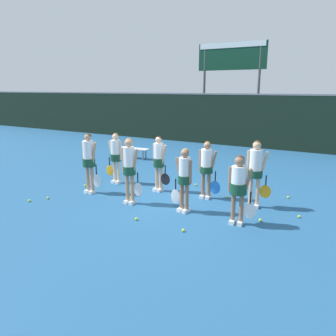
{
  "coord_description": "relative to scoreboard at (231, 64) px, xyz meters",
  "views": [
    {
      "loc": [
        4.34,
        -7.6,
        3.07
      ],
      "look_at": [
        -0.02,
        -0.02,
        0.93
      ],
      "focal_mm": 35.0,
      "sensor_mm": 36.0,
      "label": 1
    }
  ],
  "objects": [
    {
      "name": "tennis_ball_6",
      "position": [
        -0.78,
        -12.71,
        -4.34
      ],
      "size": [
        0.07,
        0.07,
        0.07
      ],
      "primitive_type": "sphere",
      "color": "#CCE033",
      "rests_on": "ground_plane"
    },
    {
      "name": "player_2",
      "position": [
        3.0,
        -11.63,
        -3.42
      ],
      "size": [
        0.6,
        0.33,
        1.63
      ],
      "rotation": [
        0.0,
        0.0,
        -0.16
      ],
      "color": "#8C664C",
      "rests_on": "ground_plane"
    },
    {
      "name": "tennis_ball_1",
      "position": [
        2.29,
        -12.72,
        -4.33
      ],
      "size": [
        0.07,
        0.07,
        0.07
      ],
      "primitive_type": "sphere",
      "color": "#CCE033",
      "rests_on": "ground_plane"
    },
    {
      "name": "tennis_ball_2",
      "position": [
        -1.04,
        -13.13,
        -4.33
      ],
      "size": [
        0.07,
        0.07,
        0.07
      ],
      "primitive_type": "sphere",
      "color": "#CCE033",
      "rests_on": "ground_plane"
    },
    {
      "name": "bench_courtside",
      "position": [
        -2.14,
        -6.99,
        -3.96
      ],
      "size": [
        1.92,
        0.5,
        0.47
      ],
      "rotation": [
        0.0,
        0.0,
        0.07
      ],
      "color": "silver",
      "rests_on": "ground_plane"
    },
    {
      "name": "player_1",
      "position": [
        1.46,
        -11.82,
        -3.31
      ],
      "size": [
        0.63,
        0.34,
        1.8
      ],
      "rotation": [
        0.0,
        0.0,
        0.08
      ],
      "color": "tan",
      "rests_on": "ground_plane"
    },
    {
      "name": "player_5",
      "position": [
        1.56,
        -10.48,
        -3.39
      ],
      "size": [
        0.63,
        0.33,
        1.69
      ],
      "rotation": [
        0.0,
        0.0,
        -0.13
      ],
      "color": "tan",
      "rests_on": "ground_plane"
    },
    {
      "name": "tennis_ball_8",
      "position": [
        4.88,
        -11.32,
        -4.34
      ],
      "size": [
        0.07,
        0.07,
        0.07
      ],
      "primitive_type": "sphere",
      "color": "#CCE033",
      "rests_on": "ground_plane"
    },
    {
      "name": "player_7",
      "position": [
        4.45,
        -10.42,
        -3.31
      ],
      "size": [
        0.66,
        0.37,
        1.78
      ],
      "rotation": [
        0.0,
        0.0,
        0.18
      ],
      "color": "tan",
      "rests_on": "ground_plane"
    },
    {
      "name": "player_3",
      "position": [
        4.43,
        -11.72,
        -3.41
      ],
      "size": [
        0.68,
        0.39,
        1.62
      ],
      "rotation": [
        0.0,
        0.0,
        0.09
      ],
      "color": "#8C664C",
      "rests_on": "ground_plane"
    },
    {
      "name": "fence_windscreen",
      "position": [
        2.23,
        -1.59,
        -2.96
      ],
      "size": [
        60.0,
        0.08,
        2.79
      ],
      "color": "black",
      "rests_on": "ground_plane"
    },
    {
      "name": "tennis_ball_11",
      "position": [
        3.55,
        -12.73,
        -4.34
      ],
      "size": [
        0.07,
        0.07,
        0.07
      ],
      "primitive_type": "sphere",
      "color": "#CCE033",
      "rests_on": "ground_plane"
    },
    {
      "name": "tennis_ball_7",
      "position": [
        1.95,
        -9.7,
        -4.33
      ],
      "size": [
        0.07,
        0.07,
        0.07
      ],
      "primitive_type": "sphere",
      "color": "#CCE033",
      "rests_on": "ground_plane"
    },
    {
      "name": "player_4",
      "position": [
        -0.12,
        -10.43,
        -3.39
      ],
      "size": [
        0.65,
        0.37,
        1.66
      ],
      "rotation": [
        0.0,
        0.0,
        -0.01
      ],
      "color": "beige",
      "rests_on": "ground_plane"
    },
    {
      "name": "player_0",
      "position": [
        -0.13,
        -11.66,
        -3.31
      ],
      "size": [
        0.65,
        0.37,
        1.79
      ],
      "rotation": [
        0.0,
        0.0,
        0.02
      ],
      "color": "tan",
      "rests_on": "ground_plane"
    },
    {
      "name": "tennis_ball_10",
      "position": [
        2.31,
        -9.44,
        -4.34
      ],
      "size": [
        0.07,
        0.07,
        0.07
      ],
      "primitive_type": "sphere",
      "color": "#CCE033",
      "rests_on": "ground_plane"
    },
    {
      "name": "ground_plane",
      "position": [
        2.23,
        -11.05,
        -4.37
      ],
      "size": [
        140.0,
        140.0,
        0.0
      ],
      "primitive_type": "plane",
      "color": "#235684"
    },
    {
      "name": "tennis_ball_0",
      "position": [
        5.13,
        -9.24,
        -4.34
      ],
      "size": [
        0.07,
        0.07,
        0.07
      ],
      "primitive_type": "sphere",
      "color": "#CCE033",
      "rests_on": "ground_plane"
    },
    {
      "name": "player_6",
      "position": [
        3.07,
        -10.39,
        -3.42
      ],
      "size": [
        0.66,
        0.36,
        1.64
      ],
      "rotation": [
        0.0,
        0.0,
        0.06
      ],
      "color": "#8C664C",
      "rests_on": "ground_plane"
    },
    {
      "name": "tennis_ball_4",
      "position": [
        5.63,
        -10.62,
        -4.34
      ],
      "size": [
        0.07,
        0.07,
        0.07
      ],
      "primitive_type": "sphere",
      "color": "#CCE033",
      "rests_on": "ground_plane"
    },
    {
      "name": "tennis_ball_3",
      "position": [
        1.24,
        -11.48,
        -4.34
      ],
      "size": [
        0.07,
        0.07,
        0.07
      ],
      "primitive_type": "sphere",
      "color": "#CCE033",
      "rests_on": "ground_plane"
    },
    {
      "name": "tennis_ball_5",
      "position": [
        3.62,
        -10.08,
        -4.34
      ],
      "size": [
        0.06,
        0.06,
        0.06
      ],
      "primitive_type": "sphere",
      "color": "#CCE033",
      "rests_on": "ground_plane"
    },
    {
      "name": "scoreboard",
      "position": [
        0.0,
        0.0,
        0.0
      ],
      "size": [
        3.99,
        0.15,
        5.56
      ],
      "color": "#515156",
      "rests_on": "ground_plane"
    },
    {
      "name": "tennis_ball_9",
      "position": [
        -0.71,
        -11.3,
        -4.34
      ],
      "size": [
        0.07,
        0.07,
        0.07
      ],
      "primitive_type": "sphere",
      "color": "#CCE033",
      "rests_on": "ground_plane"
    }
  ]
}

